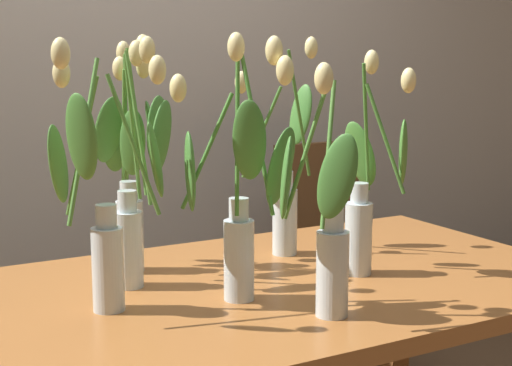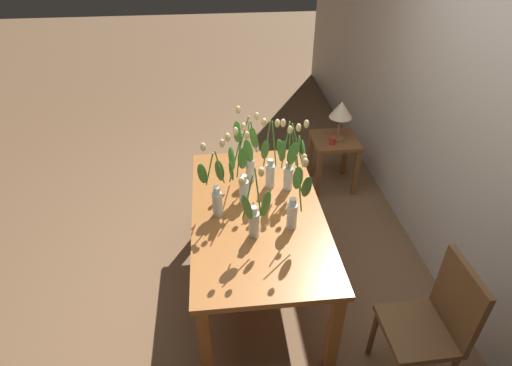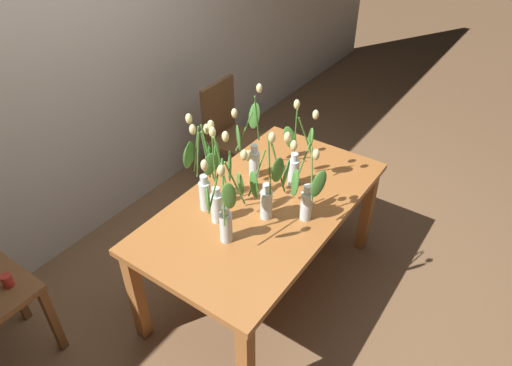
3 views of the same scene
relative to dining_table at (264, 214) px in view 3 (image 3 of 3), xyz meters
name	(u,v)px [view 3 (image 3 of 3)]	position (x,y,z in m)	size (l,w,h in m)	color
ground_plane	(263,285)	(0.00, 0.00, -0.65)	(18.00, 18.00, 0.00)	brown
room_wall_rear	(83,51)	(0.00, 1.47, 0.70)	(9.00, 0.10, 2.70)	beige
dining_table	(264,214)	(0.00, 0.00, 0.00)	(1.60, 0.90, 0.74)	#A3602D
tulip_vase_0	(268,190)	(-0.12, -0.10, 0.30)	(0.25, 0.17, 0.58)	silver
tulip_vase_1	(203,172)	(-0.23, 0.27, 0.33)	(0.18, 0.23, 0.59)	silver
tulip_vase_2	(218,192)	(-0.27, 0.13, 0.28)	(0.16, 0.21, 0.58)	silver
tulip_vase_3	(252,150)	(0.19, 0.22, 0.28)	(0.25, 0.13, 0.59)	silver
tulip_vase_4	(296,159)	(0.27, -0.05, 0.27)	(0.17, 0.22, 0.55)	silver
tulip_vase_5	(306,196)	(-0.01, -0.28, 0.27)	(0.16, 0.20, 0.54)	silver
tulip_vase_6	(226,210)	(-0.39, -0.02, 0.31)	(0.27, 0.21, 0.57)	silver
dining_chair	(229,130)	(0.85, 0.93, -0.12)	(0.41, 0.41, 0.93)	brown
pillar_candle	(7,281)	(-1.18, 0.86, -0.06)	(0.06, 0.06, 0.07)	#B72D23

